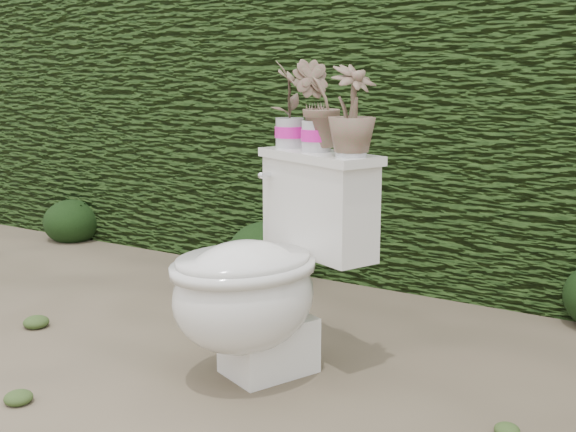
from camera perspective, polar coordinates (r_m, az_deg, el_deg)
The scene contains 8 objects.
ground at distance 2.59m, azimuth 1.60°, elevation -12.66°, with size 60.00×60.00×0.00m, color #83735A.
hedge at distance 3.85m, azimuth 13.74°, elevation 7.25°, with size 8.00×1.00×1.60m, color #2E4B19.
toilet at distance 2.51m, azimuth -1.94°, elevation -4.85°, with size 0.68×0.80×0.78m.
potted_plant_left at distance 2.70m, azimuth 0.12°, elevation 8.65°, with size 0.16×0.11×0.30m, color #247330.
potted_plant_center at distance 2.57m, azimuth 2.27°, elevation 8.54°, with size 0.17×0.14×0.31m, color #247330.
potted_plant_right at distance 2.42m, azimuth 5.06°, elevation 8.10°, with size 0.16×0.16×0.29m, color #247330.
liriope_clump_0 at distance 4.79m, azimuth -16.72°, elevation -0.10°, with size 0.36×0.36×0.29m, color #1A3211.
liriope_clump_1 at distance 3.76m, azimuth -1.75°, elevation -2.42°, with size 0.40×0.40×0.32m, color #1A3211.
Camera 1 is at (1.18, -2.06, 1.06)m, focal length 45.00 mm.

